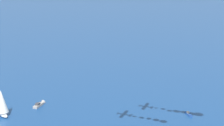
% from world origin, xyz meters
% --- Properties ---
extents(motorboat_trailing, '(4.62, 4.56, 1.50)m').
position_xyz_m(motorboat_trailing, '(51.36, -9.55, 0.40)').
color(motorboat_trailing, '#23478C').
rests_on(motorboat_trailing, ground_plane).
extents(motorboat_ahead, '(8.32, 3.81, 2.34)m').
position_xyz_m(motorboat_ahead, '(26.90, 53.92, 0.63)').
color(motorboat_ahead, '#9E9993').
rests_on(motorboat_ahead, ground_plane).
extents(sailboat_outer_ring_c, '(7.13, 10.40, 12.97)m').
position_xyz_m(sailboat_outer_ring_c, '(9.39, 59.46, 5.92)').
color(sailboat_outer_ring_c, white).
rests_on(sailboat_outer_ring_c, ground_plane).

